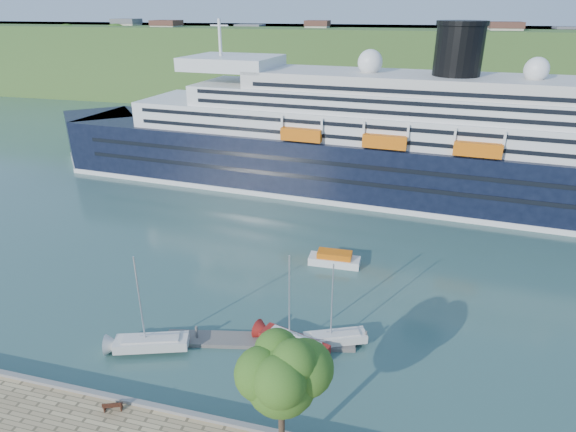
% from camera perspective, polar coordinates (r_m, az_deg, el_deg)
% --- Properties ---
extents(ground, '(400.00, 400.00, 0.00)m').
position_cam_1_polar(ground, '(41.42, -9.26, -23.45)').
color(ground, '#30564F').
rests_on(ground, ground).
extents(far_hillside, '(400.00, 50.00, 24.00)m').
position_cam_1_polar(far_hillside, '(171.73, 10.96, 17.12)').
color(far_hillside, '#325923').
rests_on(far_hillside, ground).
extents(quay_coping, '(220.00, 0.50, 0.30)m').
position_cam_1_polar(quay_coping, '(40.47, -9.50, -22.53)').
color(quay_coping, slate).
rests_on(quay_coping, promenade).
extents(cruise_ship, '(127.23, 27.62, 28.34)m').
position_cam_1_polar(cruise_ship, '(83.26, 9.34, 12.23)').
color(cruise_ship, black).
rests_on(cruise_ship, ground).
extents(park_bench, '(1.65, 1.13, 0.98)m').
position_cam_1_polar(park_bench, '(42.69, -20.06, -20.30)').
color(park_bench, '#431F13').
rests_on(park_bench, promenade).
extents(promenade_tree, '(6.47, 6.47, 10.72)m').
position_cam_1_polar(promenade_tree, '(34.22, -0.78, -20.37)').
color(promenade_tree, '#305917').
rests_on(promenade_tree, promenade).
extents(floating_pontoon, '(18.51, 6.11, 0.41)m').
position_cam_1_polar(floating_pontoon, '(48.52, -3.38, -14.52)').
color(floating_pontoon, slate).
rests_on(floating_pontoon, ground).
extents(sailboat_white_near, '(7.83, 4.48, 9.77)m').
position_cam_1_polar(sailboat_white_near, '(46.43, -16.40, -10.44)').
color(sailboat_white_near, silver).
rests_on(sailboat_white_near, ground).
extents(sailboat_red, '(7.80, 4.18, 9.71)m').
position_cam_1_polar(sailboat_red, '(44.60, 0.74, -10.92)').
color(sailboat_red, maroon).
rests_on(sailboat_red, ground).
extents(sailboat_white_far, '(6.83, 4.39, 8.59)m').
position_cam_1_polar(sailboat_white_far, '(45.92, 5.78, -10.77)').
color(sailboat_white_far, silver).
rests_on(sailboat_white_far, ground).
extents(tender_launch, '(6.54, 2.34, 1.80)m').
position_cam_1_polar(tender_launch, '(61.32, 5.52, -5.00)').
color(tender_launch, orange).
rests_on(tender_launch, ground).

